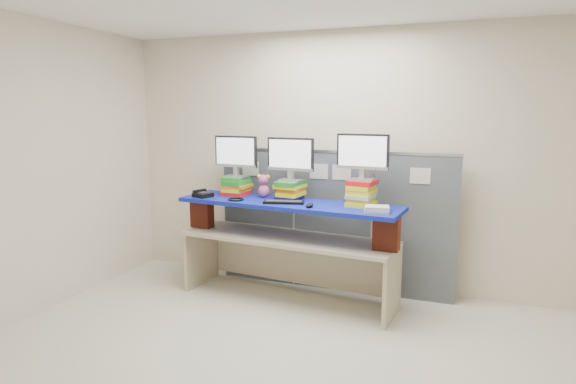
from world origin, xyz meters
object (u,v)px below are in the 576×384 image
at_px(monitor_center, 290,156).
at_px(keyboard, 284,202).
at_px(monitor_left, 236,154).
at_px(desk_phone, 203,194).
at_px(desk, 288,249).
at_px(blue_board, 288,204).
at_px(monitor_right, 363,154).

height_order(monitor_center, keyboard, monitor_center).
height_order(monitor_left, desk_phone, monitor_left).
height_order(desk, monitor_left, monitor_left).
bearing_deg(blue_board, desk_phone, -171.52).
bearing_deg(monitor_right, monitor_left, -180.00).
bearing_deg(keyboard, monitor_right, -3.53).
xyz_separation_m(blue_board, desk_phone, (-0.95, -0.05, 0.05)).
relative_size(monitor_left, monitor_center, 1.00).
height_order(blue_board, monitor_center, monitor_center).
bearing_deg(monitor_left, desk_phone, -135.53).
relative_size(desk, keyboard, 5.33).
height_order(monitor_left, monitor_right, monitor_right).
relative_size(desk, desk_phone, 10.23).
bearing_deg(desk, blue_board, 5.66).
height_order(monitor_right, keyboard, monitor_right).
bearing_deg(blue_board, desk, -174.34).
xyz_separation_m(desk, monitor_center, (-0.02, 0.12, 0.94)).
distance_m(blue_board, monitor_right, 0.90).
bearing_deg(monitor_center, blue_board, -76.00).
height_order(monitor_center, monitor_right, monitor_right).
distance_m(blue_board, keyboard, 0.10).
distance_m(monitor_left, monitor_center, 0.65).
distance_m(desk, blue_board, 0.47).
distance_m(blue_board, monitor_center, 0.48).
height_order(blue_board, monitor_right, monitor_right).
xyz_separation_m(monitor_right, desk_phone, (-1.69, -0.09, -0.47)).
relative_size(blue_board, monitor_left, 4.53).
xyz_separation_m(desk, keyboard, (-0.01, -0.09, 0.51)).
xyz_separation_m(desk, desk_phone, (-0.95, -0.05, 0.52)).
relative_size(blue_board, monitor_right, 4.53).
bearing_deg(blue_board, keyboard, -92.42).
relative_size(desk, blue_board, 0.98).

